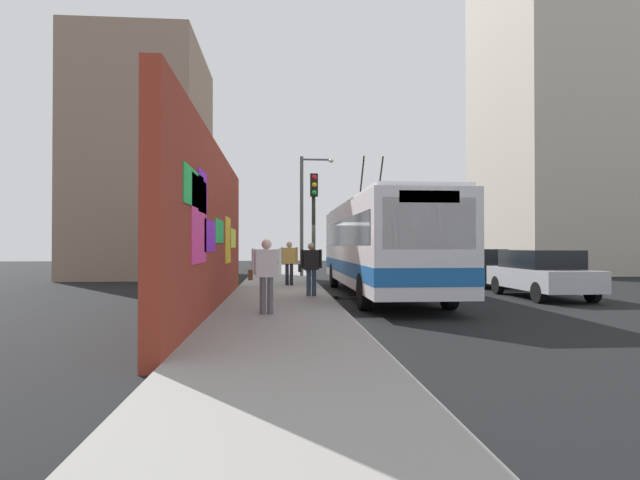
{
  "coord_description": "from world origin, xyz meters",
  "views": [
    {
      "loc": [
        -17.93,
        1.62,
        1.73
      ],
      "look_at": [
        2.07,
        0.01,
        1.95
      ],
      "focal_mm": 28.48,
      "sensor_mm": 36.0,
      "label": 1
    }
  ],
  "objects_px": {
    "pedestrian_midblock": "(289,260)",
    "traffic_light": "(314,211)",
    "parked_car_black": "(477,266)",
    "street_lamp": "(306,207)",
    "parked_car_dark_gray": "(436,262)",
    "parked_car_silver": "(541,273)",
    "pedestrian_at_curb": "(311,265)",
    "pedestrian_near_wall": "(266,270)",
    "city_bus": "(379,244)"
  },
  "relations": [
    {
      "from": "pedestrian_midblock",
      "to": "traffic_light",
      "type": "bearing_deg",
      "value": -150.96
    },
    {
      "from": "parked_car_black",
      "to": "street_lamp",
      "type": "bearing_deg",
      "value": 55.03
    },
    {
      "from": "parked_car_dark_gray",
      "to": "pedestrian_midblock",
      "type": "bearing_deg",
      "value": 130.9
    },
    {
      "from": "pedestrian_midblock",
      "to": "traffic_light",
      "type": "relative_size",
      "value": 0.41
    },
    {
      "from": "parked_car_silver",
      "to": "parked_car_black",
      "type": "bearing_deg",
      "value": -0.0
    },
    {
      "from": "parked_car_silver",
      "to": "parked_car_black",
      "type": "distance_m",
      "value": 5.36
    },
    {
      "from": "traffic_light",
      "to": "parked_car_dark_gray",
      "type": "bearing_deg",
      "value": -40.11
    },
    {
      "from": "pedestrian_at_curb",
      "to": "parked_car_silver",
      "type": "bearing_deg",
      "value": -88.19
    },
    {
      "from": "pedestrian_near_wall",
      "to": "parked_car_black",
      "type": "bearing_deg",
      "value": -42.62
    },
    {
      "from": "parked_car_silver",
      "to": "pedestrian_midblock",
      "type": "distance_m",
      "value": 9.23
    },
    {
      "from": "street_lamp",
      "to": "parked_car_silver",
      "type": "bearing_deg",
      "value": -145.22
    },
    {
      "from": "parked_car_dark_gray",
      "to": "pedestrian_at_curb",
      "type": "xyz_separation_m",
      "value": [
        -11.52,
        7.63,
        0.29
      ]
    },
    {
      "from": "street_lamp",
      "to": "pedestrian_at_curb",
      "type": "bearing_deg",
      "value": 177.92
    },
    {
      "from": "city_bus",
      "to": "pedestrian_midblock",
      "type": "distance_m",
      "value": 4.41
    },
    {
      "from": "parked_car_black",
      "to": "traffic_light",
      "type": "distance_m",
      "value": 8.16
    },
    {
      "from": "pedestrian_midblock",
      "to": "street_lamp",
      "type": "bearing_deg",
      "value": -8.97
    },
    {
      "from": "city_bus",
      "to": "street_lamp",
      "type": "xyz_separation_m",
      "value": [
        9.42,
        2.04,
        1.97
      ]
    },
    {
      "from": "city_bus",
      "to": "pedestrian_at_curb",
      "type": "height_order",
      "value": "city_bus"
    },
    {
      "from": "parked_car_dark_gray",
      "to": "parked_car_black",
      "type": "bearing_deg",
      "value": -180.0
    },
    {
      "from": "parked_car_dark_gray",
      "to": "pedestrian_midblock",
      "type": "distance_m",
      "value": 10.9
    },
    {
      "from": "parked_car_dark_gray",
      "to": "pedestrian_near_wall",
      "type": "height_order",
      "value": "pedestrian_near_wall"
    },
    {
      "from": "city_bus",
      "to": "pedestrian_midblock",
      "type": "relative_size",
      "value": 6.73
    },
    {
      "from": "parked_car_black",
      "to": "parked_car_dark_gray",
      "type": "bearing_deg",
      "value": 0.0
    },
    {
      "from": "parked_car_black",
      "to": "pedestrian_near_wall",
      "type": "height_order",
      "value": "pedestrian_near_wall"
    },
    {
      "from": "traffic_light",
      "to": "street_lamp",
      "type": "xyz_separation_m",
      "value": [
        7.87,
        -0.11,
        0.76
      ]
    },
    {
      "from": "parked_car_black",
      "to": "street_lamp",
      "type": "relative_size",
      "value": 0.74
    },
    {
      "from": "pedestrian_midblock",
      "to": "traffic_light",
      "type": "xyz_separation_m",
      "value": [
        -1.59,
        -0.88,
        1.84
      ]
    },
    {
      "from": "parked_car_dark_gray",
      "to": "pedestrian_midblock",
      "type": "height_order",
      "value": "pedestrian_midblock"
    },
    {
      "from": "parked_car_dark_gray",
      "to": "city_bus",
      "type": "bearing_deg",
      "value": 153.15
    },
    {
      "from": "parked_car_silver",
      "to": "street_lamp",
      "type": "height_order",
      "value": "street_lamp"
    },
    {
      "from": "pedestrian_near_wall",
      "to": "street_lamp",
      "type": "xyz_separation_m",
      "value": [
        14.76,
        -1.68,
        2.6
      ]
    },
    {
      "from": "pedestrian_near_wall",
      "to": "city_bus",
      "type": "bearing_deg",
      "value": -34.86
    },
    {
      "from": "parked_car_dark_gray",
      "to": "street_lamp",
      "type": "height_order",
      "value": "street_lamp"
    },
    {
      "from": "pedestrian_near_wall",
      "to": "pedestrian_midblock",
      "type": "xyz_separation_m",
      "value": [
        8.48,
        -0.69,
        0.0
      ]
    },
    {
      "from": "city_bus",
      "to": "pedestrian_at_curb",
      "type": "relative_size",
      "value": 7.0
    },
    {
      "from": "parked_car_black",
      "to": "street_lamp",
      "type": "height_order",
      "value": "street_lamp"
    },
    {
      "from": "parked_car_silver",
      "to": "parked_car_dark_gray",
      "type": "relative_size",
      "value": 1.05
    },
    {
      "from": "city_bus",
      "to": "traffic_light",
      "type": "relative_size",
      "value": 2.74
    },
    {
      "from": "traffic_light",
      "to": "street_lamp",
      "type": "bearing_deg",
      "value": -0.78
    },
    {
      "from": "parked_car_silver",
      "to": "parked_car_dark_gray",
      "type": "height_order",
      "value": "same"
    },
    {
      "from": "pedestrian_at_curb",
      "to": "pedestrian_midblock",
      "type": "relative_size",
      "value": 0.96
    },
    {
      "from": "pedestrian_near_wall",
      "to": "pedestrian_midblock",
      "type": "bearing_deg",
      "value": -4.66
    },
    {
      "from": "parked_car_black",
      "to": "pedestrian_near_wall",
      "type": "bearing_deg",
      "value": 137.38
    },
    {
      "from": "parked_car_silver",
      "to": "pedestrian_near_wall",
      "type": "height_order",
      "value": "pedestrian_near_wall"
    },
    {
      "from": "street_lamp",
      "to": "parked_car_dark_gray",
      "type": "bearing_deg",
      "value": -83.28
    },
    {
      "from": "city_bus",
      "to": "parked_car_dark_gray",
      "type": "relative_size",
      "value": 2.83
    },
    {
      "from": "pedestrian_midblock",
      "to": "street_lamp",
      "type": "height_order",
      "value": "street_lamp"
    },
    {
      "from": "pedestrian_at_curb",
      "to": "pedestrian_midblock",
      "type": "xyz_separation_m",
      "value": [
        4.39,
        0.6,
        0.05
      ]
    },
    {
      "from": "parked_car_silver",
      "to": "pedestrian_midblock",
      "type": "bearing_deg",
      "value": 63.25
    },
    {
      "from": "city_bus",
      "to": "pedestrian_midblock",
      "type": "bearing_deg",
      "value": 44.05
    }
  ]
}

